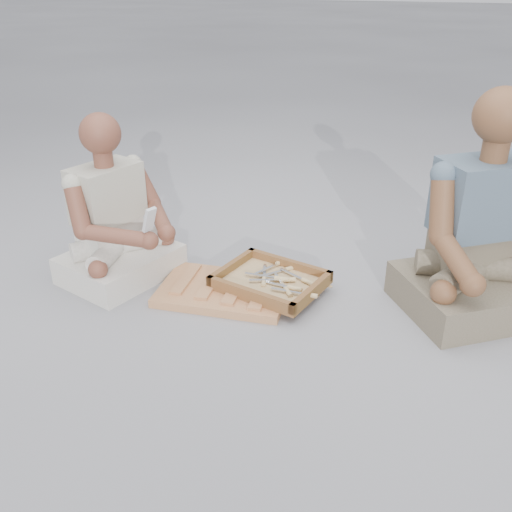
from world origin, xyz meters
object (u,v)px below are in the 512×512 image
at_px(carved_panel, 224,291).
at_px(craftsman, 116,225).
at_px(tool_tray, 270,282).
at_px(companion, 482,242).

xyz_separation_m(carved_panel, craftsman, (-0.56, -0.01, 0.26)).
height_order(carved_panel, tool_tray, tool_tray).
bearing_deg(tool_tray, craftsman, -172.15).
relative_size(carved_panel, tool_tray, 1.10).
distance_m(tool_tray, craftsman, 0.80).
bearing_deg(carved_panel, craftsman, -178.95).
distance_m(craftsman, companion, 1.70).
relative_size(carved_panel, companion, 0.61).
bearing_deg(tool_tray, companion, 13.13).
bearing_deg(tool_tray, carved_panel, -154.59).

